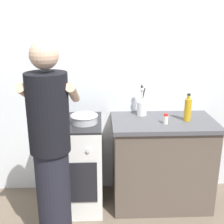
% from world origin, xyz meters
% --- Properties ---
extents(ground, '(6.00, 6.00, 0.00)m').
position_xyz_m(ground, '(0.00, 0.00, 0.00)').
color(ground, '#6B5B4C').
extents(back_wall, '(3.20, 0.10, 2.50)m').
position_xyz_m(back_wall, '(0.20, 0.50, 1.25)').
color(back_wall, silver).
rests_on(back_wall, ground).
extents(countertop, '(1.00, 0.60, 0.90)m').
position_xyz_m(countertop, '(0.55, 0.15, 0.45)').
color(countertop, brown).
rests_on(countertop, ground).
extents(stove_range, '(0.60, 0.62, 0.90)m').
position_xyz_m(stove_range, '(-0.35, 0.15, 0.45)').
color(stove_range, white).
rests_on(stove_range, ground).
extents(pot, '(0.25, 0.18, 0.11)m').
position_xyz_m(pot, '(-0.49, 0.12, 0.95)').
color(pot, '#38383D').
rests_on(pot, stove_range).
extents(mixing_bowl, '(0.26, 0.26, 0.08)m').
position_xyz_m(mixing_bowl, '(-0.21, 0.11, 0.94)').
color(mixing_bowl, '#B7B7BC').
rests_on(mixing_bowl, stove_range).
extents(utensil_crock, '(0.10, 0.10, 0.34)m').
position_xyz_m(utensil_crock, '(0.36, 0.32, 0.99)').
color(utensil_crock, silver).
rests_on(utensil_crock, countertop).
extents(spice_bottle, '(0.04, 0.04, 0.10)m').
position_xyz_m(spice_bottle, '(0.55, 0.05, 0.95)').
color(spice_bottle, silver).
rests_on(spice_bottle, countertop).
extents(oil_bottle, '(0.07, 0.07, 0.27)m').
position_xyz_m(oil_bottle, '(0.77, 0.13, 1.01)').
color(oil_bottle, gold).
rests_on(oil_bottle, countertop).
extents(person, '(0.41, 0.50, 1.70)m').
position_xyz_m(person, '(-0.43, -0.48, 0.86)').
color(person, black).
rests_on(person, ground).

